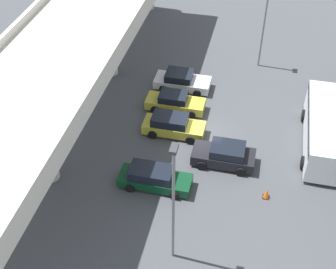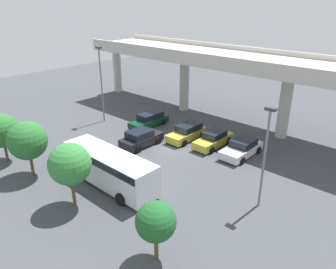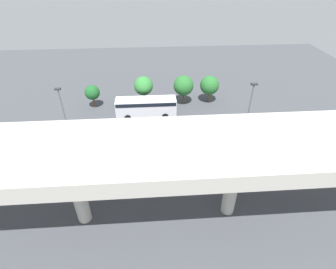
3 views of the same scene
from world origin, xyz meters
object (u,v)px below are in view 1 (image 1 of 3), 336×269
parked_car_2 (173,125)px  traffic_cone (267,194)px  shuttle_bus (324,128)px  lamp_post_near_aisle (173,198)px  parked_car_4 (182,81)px  parked_car_0 (154,178)px  parked_car_3 (175,102)px  lamp_post_mid_lot (264,23)px  parked_car_1 (224,155)px

parked_car_2 → traffic_cone: parked_car_2 is taller
shuttle_bus → lamp_post_near_aisle: lamp_post_near_aisle is taller
parked_car_4 → lamp_post_near_aisle: 17.42m
parked_car_2 → lamp_post_near_aisle: size_ratio=0.54×
parked_car_0 → parked_car_3: (8.46, 0.42, -0.01)m
parked_car_0 → parked_car_3: size_ratio=1.04×
shuttle_bus → lamp_post_mid_lot: lamp_post_mid_lot is taller
parked_car_3 → shuttle_bus: (-1.79, -11.28, 0.91)m
parked_car_4 → traffic_cone: (-10.92, -7.91, -0.37)m
parked_car_3 → traffic_cone: (-7.85, -7.82, -0.38)m
parked_car_0 → lamp_post_mid_lot: lamp_post_mid_lot is taller
parked_car_2 → parked_car_1: bearing=-29.1°
lamp_post_mid_lot → parked_car_3: bearing=143.4°
parked_car_1 → traffic_cone: size_ratio=6.23×
traffic_cone → lamp_post_mid_lot: bearing=6.5°
parked_car_2 → parked_car_4: size_ratio=0.98×
parked_car_0 → traffic_cone: bearing=4.7°
parked_car_1 → parked_car_3: size_ratio=0.93×
parked_car_0 → lamp_post_near_aisle: bearing=-64.7°
parked_car_3 → parked_car_2: bearing=-80.9°
lamp_post_near_aisle → lamp_post_mid_lot: bearing=-8.4°
parked_car_3 → traffic_cone: bearing=-45.1°
lamp_post_near_aisle → traffic_cone: 8.89m
parked_car_0 → shuttle_bus: shuttle_bus is taller
parked_car_2 → parked_car_4: parked_car_2 is taller
parked_car_3 → lamp_post_mid_lot: bearing=53.4°
parked_car_1 → shuttle_bus: bearing=-152.1°
lamp_post_mid_lot → shuttle_bus: bearing=-151.9°
parked_car_2 → lamp_post_mid_lot: lamp_post_mid_lot is taller
parked_car_1 → parked_car_4: (8.35, 4.78, -0.07)m
parked_car_0 → parked_car_2: (5.52, -0.05, 0.04)m
parked_car_0 → lamp_post_near_aisle: (-5.11, -2.42, 4.24)m
parked_car_3 → lamp_post_mid_lot: (8.09, -6.01, 3.57)m
lamp_post_near_aisle → parked_car_1: bearing=-12.6°
parked_car_0 → parked_car_1: parked_car_1 is taller
parked_car_2 → parked_car_3: parked_car_2 is taller
lamp_post_mid_lot → traffic_cone: (-15.94, -1.80, -3.95)m
lamp_post_near_aisle → parked_car_4: bearing=10.0°
parked_car_2 → parked_car_3: bearing=99.1°
parked_car_3 → shuttle_bus: bearing=-9.0°
parked_car_0 → lamp_post_near_aisle: lamp_post_near_aisle is taller
shuttle_bus → lamp_post_near_aisle: 14.88m
parked_car_0 → parked_car_4: 11.53m
parked_car_0 → lamp_post_mid_lot: 17.82m
traffic_cone → parked_car_0: bearing=94.7°
parked_car_0 → lamp_post_near_aisle: size_ratio=0.57×
parked_car_0 → parked_car_2: size_ratio=1.05×
parked_car_1 → lamp_post_mid_lot: (13.37, -1.33, 3.50)m
parked_car_4 → parked_car_0: bearing=-87.5°
parked_car_4 → traffic_cone: size_ratio=6.69×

